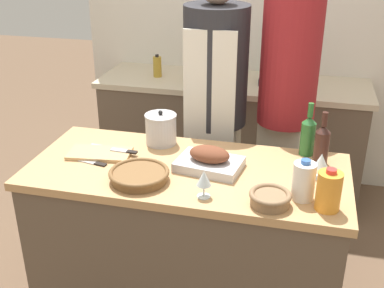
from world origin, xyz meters
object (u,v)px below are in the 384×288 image
Objects in this scene: wine_glass_right at (204,179)px; mixing_bowl at (270,198)px; knife_chef at (110,148)px; stand_mixer at (273,68)px; wine_bottle_dark at (308,135)px; wine_glass_left at (321,161)px; condiment_bottle_tall at (189,72)px; wicker_basket at (139,175)px; stock_pot at (161,129)px; wine_bottle_green at (322,144)px; juice_jug at (329,191)px; cutting_board at (100,153)px; knife_bread at (125,151)px; person_cook_guest at (287,99)px; roasting_pan at (209,160)px; condiment_bottle_short at (202,68)px; milk_jug at (304,181)px; knife_paring at (93,163)px; person_cook_aproned at (216,103)px; condiment_bottle_extra at (157,67)px.

mixing_bowl is at bearing 0.70° from wine_glass_right.
stand_mixer reaches higher than knife_chef.
wine_glass_left is at bearing -74.41° from wine_bottle_dark.
condiment_bottle_tall reaches higher than wine_glass_right.
stock_pot is (-0.02, 0.42, 0.05)m from wicker_basket.
wine_bottle_green is 0.97× the size of wine_bottle_dark.
cutting_board is at bearing 167.60° from juice_jug.
stock_pot is at bearing 39.55° from cutting_board.
wicker_basket reaches higher than knife_bread.
person_cook_guest is (-0.20, 0.49, 0.04)m from wine_bottle_green.
wine_bottle_green is at bearing 25.10° from wicker_basket.
roasting_pan is 1.53× the size of condiment_bottle_short.
milk_jug is 0.85× the size of condiment_bottle_short.
juice_jug is at bearing -7.86° from knife_paring.
milk_jug is at bearing -57.20° from person_cook_aproned.
wine_glass_right is (-0.48, -0.29, 0.00)m from wine_glass_left.
wine_bottle_green reaches higher than wine_glass_right.
juice_jug is 1.12m from knife_paring.
juice_jug is 0.51m from wine_bottle_dark.
wine_bottle_green is at bearing 8.14° from knife_bread.
knife_paring is at bearing -119.28° from person_cook_guest.
juice_jug is 1.46× the size of wine_glass_right.
mixing_bowl reaches higher than knife_paring.
roasting_pan is at bearing 8.13° from knife_paring.
person_cook_guest is at bearing 2.18° from person_cook_aproned.
person_cook_aproned reaches higher than knife_paring.
knife_chef is 0.18m from knife_paring.
stock_pot is 0.82m from wine_bottle_green.
wicker_basket is at bearing 167.60° from wine_glass_right.
person_cook_aproned reaches higher than wine_bottle_green.
mixing_bowl is 0.36m from wine_glass_left.
stand_mixer reaches higher than condiment_bottle_short.
stock_pot is 1.01× the size of juice_jug.
stand_mixer reaches higher than knife_bread.
knife_chef is at bearing -100.72° from condiment_bottle_short.
condiment_bottle_extra is at bearing 100.11° from knife_bread.
roasting_pan is 0.19× the size of person_cook_aproned.
condiment_bottle_extra is at bearing 94.52° from cutting_board.
wicker_basket is 1.01× the size of wine_bottle_dark.
knife_paring is at bearing 163.10° from wine_glass_right.
condiment_bottle_tall is (-0.45, 1.54, 0.00)m from wine_glass_right.
knife_paring is 0.75× the size of condiment_bottle_short.
person_cook_guest is (0.28, 0.94, 0.06)m from wine_glass_right.
person_cook_aproned is 0.96× the size of person_cook_guest.
wine_glass_left is 1.50m from condiment_bottle_short.
wine_bottle_green reaches higher than cutting_board.
mixing_bowl is 1.44× the size of wine_glass_left.
stock_pot reaches higher than knife_paring.
mixing_bowl is 1.24× the size of knife_bread.
wine_bottle_dark is (0.13, 0.53, 0.08)m from mixing_bowl.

